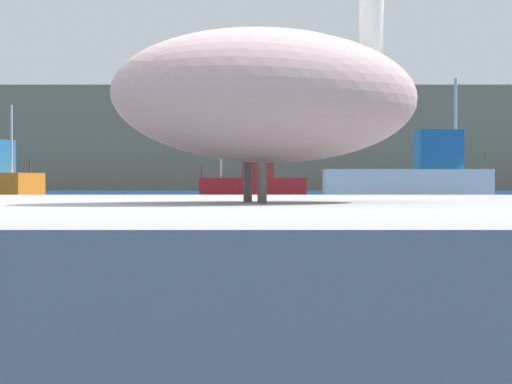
{
  "coord_description": "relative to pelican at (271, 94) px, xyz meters",
  "views": [
    {
      "loc": [
        0.37,
        -2.69,
        0.86
      ],
      "look_at": [
        0.4,
        13.98,
        0.6
      ],
      "focal_mm": 54.75,
      "sensor_mm": 36.0,
      "label": 1
    }
  ],
  "objects": [
    {
      "name": "hillside_backdrop",
      "position": [
        -0.43,
        71.89,
        3.48
      ],
      "size": [
        140.0,
        11.85,
        9.25
      ],
      "primitive_type": "cube",
      "color": "#7F755B",
      "rests_on": "ground"
    },
    {
      "name": "pelican",
      "position": [
        0.0,
        0.0,
        0.0
      ],
      "size": [
        1.32,
        0.79,
        0.85
      ],
      "rotation": [
        0.0,
        0.0,
        0.27
      ],
      "color": "gray",
      "rests_on": "pier_dock"
    },
    {
      "name": "pier_dock",
      "position": [
        -0.01,
        -0.0,
        -0.76
      ],
      "size": [
        3.71,
        2.87,
        0.78
      ],
      "primitive_type": "cube",
      "color": "gray",
      "rests_on": "ground"
    },
    {
      "name": "fishing_boat_white",
      "position": [
        5.97,
        27.34,
        -0.24
      ],
      "size": [
        6.3,
        1.76,
        4.77
      ],
      "rotation": [
        0.0,
        0.0,
        -0.01
      ],
      "color": "white",
      "rests_on": "ground"
    },
    {
      "name": "fishing_boat_red",
      "position": [
        -0.17,
        39.1,
        -0.29
      ],
      "size": [
        5.69,
        1.83,
        4.69
      ],
      "rotation": [
        0.0,
        0.0,
        3.17
      ],
      "color": "red",
      "rests_on": "ground"
    }
  ]
}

